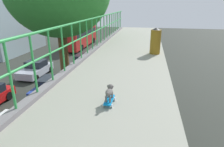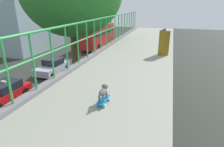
{
  "view_description": "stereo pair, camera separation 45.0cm",
  "coord_description": "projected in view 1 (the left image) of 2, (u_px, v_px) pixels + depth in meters",
  "views": [
    {
      "loc": [
        1.93,
        -1.22,
        6.89
      ],
      "look_at": [
        1.11,
        3.11,
        5.3
      ],
      "focal_mm": 31.04,
      "sensor_mm": 36.0,
      "label": 1
    },
    {
      "loc": [
        2.37,
        -1.11,
        6.89
      ],
      "look_at": [
        1.11,
        3.11,
        5.3
      ],
      "focal_mm": 31.04,
      "sensor_mm": 36.0,
      "label": 2
    }
  ],
  "objects": [
    {
      "name": "toy_skateboard",
      "position": [
        109.0,
        100.0,
        3.68
      ],
      "size": [
        0.18,
        0.43,
        0.09
      ],
      "color": "#0D84D8",
      "rests_on": "overpass_deck"
    },
    {
      "name": "small_dog",
      "position": [
        109.0,
        91.0,
        3.62
      ],
      "size": [
        0.13,
        0.35,
        0.27
      ],
      "color": "#635F5A",
      "rests_on": "toy_skateboard"
    },
    {
      "name": "car_grey_seventh",
      "position": [
        84.0,
        60.0,
        22.58
      ],
      "size": [
        1.9,
        4.56,
        1.42
      ],
      "color": "slate",
      "rests_on": "ground"
    },
    {
      "name": "city_bus",
      "position": [
        81.0,
        35.0,
        32.28
      ],
      "size": [
        2.54,
        10.64,
        3.49
      ],
      "color": "#AF1F1B",
      "rests_on": "ground"
    },
    {
      "name": "car_blue_fifth",
      "position": [
        51.0,
        86.0,
        15.61
      ],
      "size": [
        1.87,
        4.04,
        1.38
      ],
      "color": "navy",
      "rests_on": "ground"
    },
    {
      "name": "litter_bin",
      "position": [
        155.0,
        41.0,
        7.23
      ],
      "size": [
        0.39,
        0.39,
        0.97
      ],
      "color": "#896317",
      "rests_on": "overpass_deck"
    },
    {
      "name": "car_silver_sixth",
      "position": [
        36.0,
        69.0,
        19.51
      ],
      "size": [
        1.96,
        4.08,
        1.53
      ],
      "color": "#ABB0BE",
      "rests_on": "ground"
    }
  ]
}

